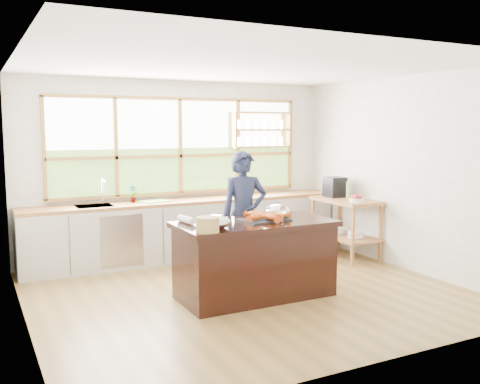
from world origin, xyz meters
TOP-DOWN VIEW (x-y plane):
  - ground_plane at (0.00, 0.00)m, footprint 5.00×5.00m
  - room_shell at (0.02, 0.51)m, footprint 5.02×4.52m
  - back_counter at (-0.02, 1.94)m, footprint 4.90×0.63m
  - right_shelf_unit at (2.19, 0.89)m, footprint 0.62×1.10m
  - island at (0.00, -0.20)m, footprint 1.85×0.90m
  - cook at (0.28, 0.61)m, footprint 0.68×0.52m
  - potted_plant at (-0.83, 2.00)m, footprint 0.16×0.12m
  - cutting_board at (-0.51, 1.94)m, footprint 0.45×0.37m
  - espresso_machine at (2.19, 1.19)m, footprint 0.29×0.31m
  - wine_bottle at (2.24, 0.91)m, footprint 0.07×0.07m
  - fruit_bowl at (2.14, 0.58)m, footprint 0.22×0.22m
  - slate_board at (0.12, -0.18)m, footprint 0.59×0.46m
  - lobster_pile at (0.14, -0.21)m, footprint 0.52×0.48m
  - mixing_bowl_left at (-0.58, -0.37)m, footprint 0.33×0.33m
  - mixing_bowl_right at (0.44, 0.02)m, footprint 0.32×0.32m
  - wine_glass at (0.17, -0.53)m, footprint 0.08×0.08m
  - wicker_basket at (-0.74, -0.52)m, footprint 0.25×0.25m
  - parchment_roll at (-0.75, 0.07)m, footprint 0.12×0.31m

SIDE VIEW (x-z plane):
  - ground_plane at x=0.00m, z-range 0.00..0.00m
  - island at x=0.00m, z-range 0.00..0.90m
  - back_counter at x=-0.02m, z-range 0.00..0.90m
  - right_shelf_unit at x=2.19m, z-range 0.15..1.05m
  - cook at x=0.28m, z-range 0.00..1.68m
  - cutting_board at x=-0.51m, z-range 0.90..0.91m
  - slate_board at x=0.12m, z-range 0.90..0.92m
  - parchment_roll at x=-0.75m, z-range 0.90..0.98m
  - fruit_bowl at x=2.14m, z-range 0.89..1.00m
  - lobster_pile at x=0.14m, z-range 0.92..1.00m
  - mixing_bowl_right at x=0.44m, z-range 0.89..1.04m
  - mixing_bowl_left at x=-0.58m, z-range 0.89..1.05m
  - wicker_basket at x=-0.74m, z-range 0.90..1.06m
  - wine_bottle at x=2.24m, z-range 0.90..1.16m
  - potted_plant at x=-0.83m, z-range 0.90..1.17m
  - espresso_machine at x=2.19m, z-range 0.90..1.21m
  - wine_glass at x=0.17m, z-range 0.95..1.17m
  - room_shell at x=0.02m, z-range 0.40..3.11m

